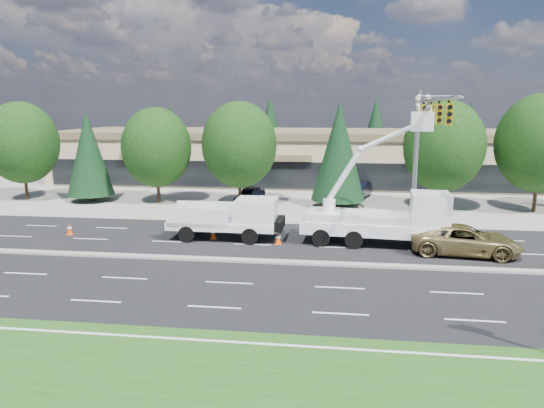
# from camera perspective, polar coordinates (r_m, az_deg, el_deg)

# --- Properties ---
(ground) EXTENTS (140.00, 140.00, 0.00)m
(ground) POSITION_cam_1_polar(r_m,az_deg,el_deg) (25.41, -3.54, -6.76)
(ground) COLOR black
(ground) RESTS_ON ground
(concrete_apron) EXTENTS (140.00, 22.00, 0.01)m
(concrete_apron) POSITION_cam_1_polar(r_m,az_deg,el_deg) (44.68, 1.23, 1.06)
(concrete_apron) COLOR gray
(concrete_apron) RESTS_ON ground
(road_median) EXTENTS (120.00, 0.55, 0.12)m
(road_median) POSITION_cam_1_polar(r_m,az_deg,el_deg) (25.40, -3.54, -6.63)
(road_median) COLOR gray
(road_median) RESTS_ON ground
(strip_mall) EXTENTS (50.40, 15.40, 5.50)m
(strip_mall) POSITION_cam_1_polar(r_m,az_deg,el_deg) (54.15, 2.35, 5.84)
(strip_mall) COLOR tan
(strip_mall) RESTS_ON ground
(tree_front_a) EXTENTS (6.09, 6.09, 8.45)m
(tree_front_a) POSITION_cam_1_polar(r_m,az_deg,el_deg) (47.08, -27.35, 6.41)
(tree_front_a) COLOR #332114
(tree_front_a) RESTS_ON ground
(tree_front_b) EXTENTS (3.90, 3.90, 7.68)m
(tree_front_b) POSITION_cam_1_polar(r_m,az_deg,el_deg) (44.03, -20.78, 5.60)
(tree_front_b) COLOR #332114
(tree_front_b) RESTS_ON ground
(tree_front_c) EXTENTS (5.75, 5.75, 7.97)m
(tree_front_c) POSITION_cam_1_polar(r_m,az_deg,el_deg) (41.53, -13.44, 6.49)
(tree_front_c) COLOR #332114
(tree_front_c) RESTS_ON ground
(tree_front_d) EXTENTS (6.09, 6.09, 8.45)m
(tree_front_d) POSITION_cam_1_polar(r_m,az_deg,el_deg) (39.59, -3.86, 6.96)
(tree_front_d) COLOR #332114
(tree_front_d) RESTS_ON ground
(tree_front_e) EXTENTS (4.28, 4.28, 8.43)m
(tree_front_e) POSITION_cam_1_polar(r_m,az_deg,el_deg) (38.89, 7.86, 6.18)
(tree_front_e) COLOR #332114
(tree_front_e) RESTS_ON ground
(tree_front_f) EXTENTS (6.15, 6.15, 8.53)m
(tree_front_f) POSITION_cam_1_polar(r_m,az_deg,el_deg) (39.76, 19.56, 6.43)
(tree_front_f) COLOR #332114
(tree_front_f) RESTS_ON ground
(tree_front_g) EXTENTS (6.50, 6.50, 9.01)m
(tree_front_g) POSITION_cam_1_polar(r_m,az_deg,el_deg) (41.78, 29.05, 6.27)
(tree_front_g) COLOR #332114
(tree_front_g) RESTS_ON ground
(tree_back_a) EXTENTS (4.35, 4.35, 8.58)m
(tree_back_a) POSITION_cam_1_polar(r_m,az_deg,el_deg) (69.60, -11.84, 8.24)
(tree_back_a) COLOR #332114
(tree_back_a) RESTS_ON ground
(tree_back_b) EXTENTS (4.85, 4.85, 9.56)m
(tree_back_b) POSITION_cam_1_polar(r_m,az_deg,el_deg) (66.37, -0.21, 8.80)
(tree_back_b) COLOR #332114
(tree_back_b) RESTS_ON ground
(tree_back_c) EXTENTS (4.64, 4.64, 9.14)m
(tree_back_c) POSITION_cam_1_polar(r_m,az_deg,el_deg) (66.04, 12.05, 8.35)
(tree_back_c) COLOR #332114
(tree_back_c) RESTS_ON ground
(tree_back_d) EXTENTS (4.41, 4.41, 8.69)m
(tree_back_d) POSITION_cam_1_polar(r_m,az_deg,el_deg) (68.09, 22.25, 7.65)
(tree_back_d) COLOR #332114
(tree_back_d) RESTS_ON ground
(signal_mast) EXTENTS (2.76, 10.16, 9.00)m
(signal_mast) POSITION_cam_1_polar(r_m,az_deg,el_deg) (31.33, 17.38, 7.44)
(signal_mast) COLOR gray
(signal_mast) RESTS_ON ground
(utility_pickup) EXTENTS (6.55, 2.63, 2.51)m
(utility_pickup) POSITION_cam_1_polar(r_m,az_deg,el_deg) (29.55, -4.87, -2.15)
(utility_pickup) COLOR white
(utility_pickup) RESTS_ON ground
(bucket_truck) EXTENTS (8.48, 3.32, 8.55)m
(bucket_truck) POSITION_cam_1_polar(r_m,az_deg,el_deg) (28.69, 13.35, -1.18)
(bucket_truck) COLOR white
(bucket_truck) RESTS_ON ground
(traffic_cone_a) EXTENTS (0.40, 0.40, 0.70)m
(traffic_cone_a) POSITION_cam_1_polar(r_m,az_deg,el_deg) (33.18, -22.72, -2.75)
(traffic_cone_a) COLOR #FF4A08
(traffic_cone_a) RESTS_ON ground
(traffic_cone_b) EXTENTS (0.40, 0.40, 0.70)m
(traffic_cone_b) POSITION_cam_1_polar(r_m,az_deg,el_deg) (29.82, -6.94, -3.44)
(traffic_cone_b) COLOR #FF4A08
(traffic_cone_b) RESTS_ON ground
(traffic_cone_c) EXTENTS (0.40, 0.40, 0.70)m
(traffic_cone_c) POSITION_cam_1_polar(r_m,az_deg,el_deg) (28.47, 0.74, -4.06)
(traffic_cone_c) COLOR #FF4A08
(traffic_cone_c) RESTS_ON ground
(traffic_cone_d) EXTENTS (0.40, 0.40, 0.70)m
(traffic_cone_d) POSITION_cam_1_polar(r_m,az_deg,el_deg) (28.94, 10.03, -3.98)
(traffic_cone_d) COLOR #FF4A08
(traffic_cone_d) RESTS_ON ground
(minivan) EXTENTS (6.01, 3.29, 1.60)m
(minivan) POSITION_cam_1_polar(r_m,az_deg,el_deg) (28.39, 21.77, -3.96)
(minivan) COLOR olive
(minivan) RESTS_ON ground
(parked_car_west) EXTENTS (2.48, 4.31, 1.38)m
(parked_car_west) POSITION_cam_1_polar(r_m,az_deg,el_deg) (40.97, -2.64, 1.11)
(parked_car_west) COLOR black
(parked_car_west) RESTS_ON ground
(parked_car_east) EXTENTS (2.77, 4.65, 1.45)m
(parked_car_east) POSITION_cam_1_polar(r_m,az_deg,el_deg) (43.71, 10.11, 1.62)
(parked_car_east) COLOR black
(parked_car_east) RESTS_ON ground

